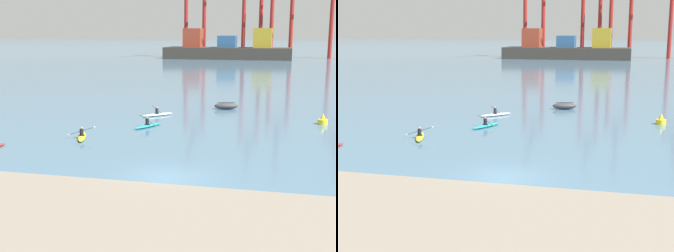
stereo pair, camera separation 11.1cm
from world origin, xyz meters
TOP-DOWN VIEW (x-y plane):
  - ground_plane at (0.00, 0.00)m, footprint 800.00×800.00m
  - container_barge at (-10.28, 117.92)m, footprint 37.42×8.95m
  - gantry_crane_west at (-21.21, 123.74)m, footprint 6.93×18.51m
  - gantry_crane_east_mid at (5.04, 125.82)m, footprint 7.05×19.61m
  - capsized_dinghy at (0.42, 25.55)m, footprint 2.80×1.75m
  - channel_buoy at (9.99, 19.10)m, footprint 0.90×0.90m
  - kayak_white at (-5.74, 19.72)m, footprint 2.85×2.81m
  - kayak_yellow at (-8.99, 8.52)m, footprint 2.10×3.40m
  - kayak_teal at (-5.13, 14.03)m, footprint 2.04×3.31m

SIDE VIEW (x-z plane):
  - ground_plane at x=0.00m, z-range 0.00..0.00m
  - kayak_teal at x=-5.13m, z-range -0.37..0.72m
  - kayak_white at x=-5.74m, z-range -0.32..0.66m
  - kayak_yellow at x=-8.99m, z-range -0.31..0.66m
  - capsized_dinghy at x=0.42m, z-range -0.03..0.73m
  - channel_buoy at x=9.99m, z-range -0.14..0.86m
  - container_barge at x=-10.28m, z-range -1.55..7.50m
  - gantry_crane_west at x=-21.21m, z-range 0.33..32.36m
  - gantry_crane_east_mid at x=5.04m, z-range -0.86..33.72m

